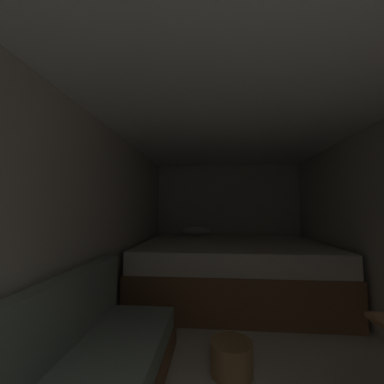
# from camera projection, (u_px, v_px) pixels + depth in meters

# --- Properties ---
(ground_plane) EXTENTS (6.78, 6.78, 0.00)m
(ground_plane) POSITION_uv_depth(u_px,v_px,m) (243.00, 349.00, 2.18)
(ground_plane) COLOR beige
(wall_back) EXTENTS (2.71, 0.05, 2.05)m
(wall_back) POSITION_uv_depth(u_px,v_px,m) (227.00, 219.00, 4.65)
(wall_back) COLOR beige
(wall_back) RESTS_ON ground
(wall_left) EXTENTS (0.05, 4.78, 2.05)m
(wall_left) POSITION_uv_depth(u_px,v_px,m) (100.00, 230.00, 2.37)
(wall_left) COLOR beige
(wall_left) RESTS_ON ground
(ceiling_slab) EXTENTS (2.71, 4.78, 0.05)m
(ceiling_slab) POSITION_uv_depth(u_px,v_px,m) (240.00, 118.00, 2.32)
(ceiling_slab) COLOR white
(ceiling_slab) RESTS_ON wall_left
(bed) EXTENTS (2.49, 2.01, 0.91)m
(bed) POSITION_uv_depth(u_px,v_px,m) (231.00, 268.00, 3.54)
(bed) COLOR brown
(bed) RESTS_ON ground
(wicker_basket) EXTENTS (0.32, 0.32, 0.23)m
(wicker_basket) POSITION_uv_depth(u_px,v_px,m) (231.00, 358.00, 1.86)
(wicker_basket) COLOR olive
(wicker_basket) RESTS_ON ground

